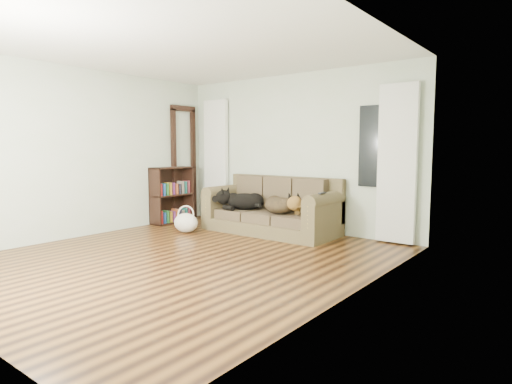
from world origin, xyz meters
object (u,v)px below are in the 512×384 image
Objects in this scene: tote_bag at (186,223)px; dog_shepherd at (281,205)px; dog_black_lab at (243,201)px; bookshelf at (172,196)px; sofa at (270,205)px.

dog_shepherd is at bearing 29.33° from tote_bag.
dog_black_lab is at bearing 51.81° from tote_bag.
dog_shepherd is at bearing -11.19° from dog_black_lab.
sofa is at bearing 15.01° from bookshelf.
tote_bag is at bearing -140.36° from dog_black_lab.
bookshelf reaches higher than sofa.
sofa is 1.40m from tote_bag.
dog_black_lab is at bearing -170.75° from sofa.
dog_black_lab is 1.02× the size of dog_shepherd.
tote_bag is (-1.35, -0.76, -0.33)m from dog_shepherd.
tote_bag is (-0.59, -0.75, -0.32)m from dog_black_lab.
bookshelf is (-0.90, 0.50, 0.34)m from tote_bag.
sofa reaches higher than tote_bag.
sofa reaches higher than dog_black_lab.
sofa is at bearing 19.79° from dog_shepherd.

